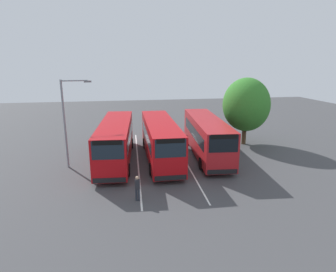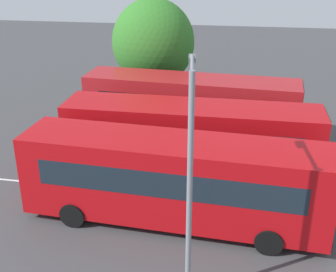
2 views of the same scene
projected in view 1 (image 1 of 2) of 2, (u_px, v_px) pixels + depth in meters
ground_plane at (161, 159)px, 25.22m from camera, size 80.96×80.96×0.00m
bus_far_left at (116, 140)px, 24.30m from camera, size 11.44×3.32×3.39m
bus_center_left at (160, 139)px, 24.67m from camera, size 11.33×2.73×3.39m
bus_center_right at (206, 135)px, 25.81m from camera, size 11.45×3.37×3.39m
pedestrian at (137, 186)px, 17.40m from camera, size 0.35×0.35×1.62m
street_lamp at (67, 118)px, 22.28m from camera, size 0.40×2.33×7.04m
depot_tree at (246, 105)px, 28.84m from camera, size 5.15×4.64×6.84m
lane_stripe_outer_left at (138, 160)px, 24.89m from camera, size 17.79×0.80×0.01m
lane_stripe_inner_left at (183, 157)px, 25.55m from camera, size 17.79×0.80×0.01m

